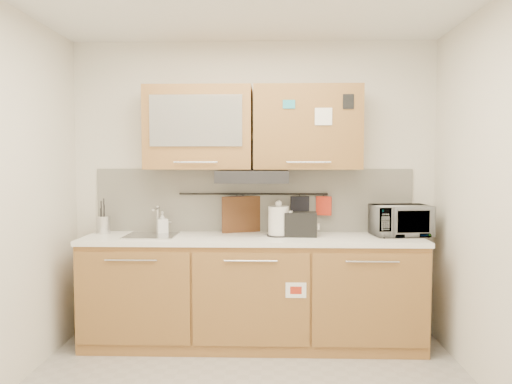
{
  "coord_description": "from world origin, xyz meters",
  "views": [
    {
      "loc": [
        0.15,
        -2.94,
        1.55
      ],
      "look_at": [
        0.04,
        1.05,
        1.3
      ],
      "focal_mm": 35.0,
      "sensor_mm": 36.0,
      "label": 1
    }
  ],
  "objects": [
    {
      "name": "kettle",
      "position": [
        0.22,
        1.22,
        1.04
      ],
      "size": [
        0.23,
        0.22,
        0.3
      ],
      "rotation": [
        0.0,
        0.0,
        -0.4
      ],
      "color": "silver",
      "rests_on": "countertop"
    },
    {
      "name": "backsplash",
      "position": [
        0.0,
        1.49,
        1.2
      ],
      "size": [
        2.8,
        0.02,
        0.56
      ],
      "primitive_type": "cube",
      "color": "silver",
      "rests_on": "countertop"
    },
    {
      "name": "microwave",
      "position": [
        1.25,
        1.27,
        1.05
      ],
      "size": [
        0.5,
        0.37,
        0.26
      ],
      "primitive_type": "imported",
      "rotation": [
        0.0,
        0.0,
        0.12
      ],
      "color": "#999999",
      "rests_on": "countertop"
    },
    {
      "name": "wall_back",
      "position": [
        0.0,
        1.5,
        1.3
      ],
      "size": [
        3.2,
        0.0,
        3.2
      ],
      "primitive_type": "plane",
      "rotation": [
        1.57,
        0.0,
        0.0
      ],
      "color": "silver",
      "rests_on": "ground"
    },
    {
      "name": "base_cabinet",
      "position": [
        0.0,
        1.19,
        0.41
      ],
      "size": [
        2.8,
        0.64,
        0.88
      ],
      "color": "#A07138",
      "rests_on": "floor"
    },
    {
      "name": "oven_mitt",
      "position": [
        -0.15,
        1.44,
        1.13
      ],
      "size": [
        0.14,
        0.05,
        0.22
      ],
      "primitive_type": "cube",
      "rotation": [
        0.0,
        0.0,
        0.13
      ],
      "color": "#21459B",
      "rests_on": "utensil_rail"
    },
    {
      "name": "utensil_crock",
      "position": [
        -1.3,
        1.33,
        1.0
      ],
      "size": [
        0.15,
        0.15,
        0.3
      ],
      "rotation": [
        0.0,
        0.0,
        0.27
      ],
      "color": "silver",
      "rests_on": "countertop"
    },
    {
      "name": "dark_pouch",
      "position": [
        0.41,
        1.44,
        1.11
      ],
      "size": [
        0.16,
        0.06,
        0.25
      ],
      "primitive_type": "cube",
      "rotation": [
        0.0,
        0.0,
        0.08
      ],
      "color": "black",
      "rests_on": "utensil_rail"
    },
    {
      "name": "toaster",
      "position": [
        0.4,
        1.21,
        1.02
      ],
      "size": [
        0.28,
        0.17,
        0.2
      ],
      "rotation": [
        0.0,
        0.0,
        -0.06
      ],
      "color": "black",
      "rests_on": "countertop"
    },
    {
      "name": "cutting_board",
      "position": [
        -0.09,
        1.44,
        1.01
      ],
      "size": [
        0.36,
        0.16,
        0.47
      ],
      "primitive_type": "cube",
      "rotation": [
        0.0,
        0.0,
        0.36
      ],
      "color": "brown",
      "rests_on": "utensil_rail"
    },
    {
      "name": "range_hood",
      "position": [
        0.0,
        1.25,
        1.42
      ],
      "size": [
        0.6,
        0.46,
        0.1
      ],
      "primitive_type": "cube",
      "color": "black",
      "rests_on": "upper_cabinets"
    },
    {
      "name": "pot_holder",
      "position": [
        0.62,
        1.44,
        1.16
      ],
      "size": [
        0.13,
        0.07,
        0.17
      ],
      "primitive_type": "cube",
      "rotation": [
        0.0,
        0.0,
        -0.37
      ],
      "color": "red",
      "rests_on": "utensil_rail"
    },
    {
      "name": "utensil_rail",
      "position": [
        0.0,
        1.45,
        1.26
      ],
      "size": [
        1.3,
        0.02,
        0.02
      ],
      "primitive_type": "cylinder",
      "rotation": [
        0.0,
        1.57,
        0.0
      ],
      "color": "black",
      "rests_on": "backsplash"
    },
    {
      "name": "countertop",
      "position": [
        0.0,
        1.19,
        0.9
      ],
      "size": [
        2.82,
        0.62,
        0.04
      ],
      "primitive_type": "cube",
      "color": "white",
      "rests_on": "base_cabinet"
    },
    {
      "name": "upper_cabinets",
      "position": [
        -0.0,
        1.32,
        1.83
      ],
      "size": [
        1.82,
        0.37,
        0.7
      ],
      "color": "#A07138",
      "rests_on": "wall_back"
    },
    {
      "name": "sink",
      "position": [
        -0.85,
        1.21,
        0.92
      ],
      "size": [
        0.42,
        0.4,
        0.26
      ],
      "color": "silver",
      "rests_on": "countertop"
    },
    {
      "name": "soap_bottle",
      "position": [
        -0.78,
        1.33,
        1.02
      ],
      "size": [
        0.11,
        0.11,
        0.19
      ],
      "primitive_type": "imported",
      "rotation": [
        0.0,
        0.0,
        0.36
      ],
      "color": "#999999",
      "rests_on": "countertop"
    }
  ]
}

